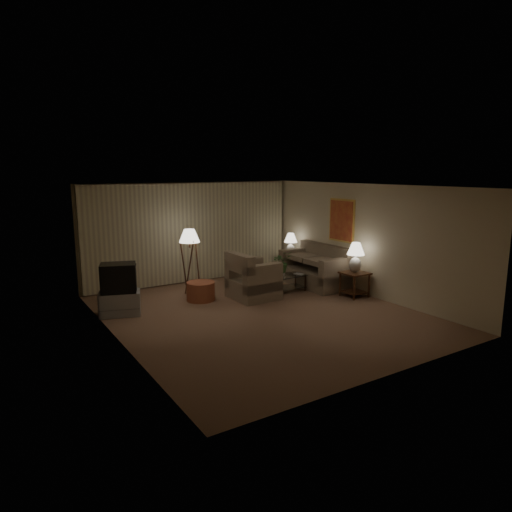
{
  "coord_description": "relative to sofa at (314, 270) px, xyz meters",
  "views": [
    {
      "loc": [
        -5.06,
        -7.82,
        3.03
      ],
      "look_at": [
        0.26,
        0.6,
        1.14
      ],
      "focal_mm": 32.0,
      "sensor_mm": 36.0,
      "label": 1
    }
  ],
  "objects": [
    {
      "name": "ground",
      "position": [
        -2.5,
        -1.28,
        -0.43
      ],
      "size": [
        7.0,
        7.0,
        0.0
      ],
      "primitive_type": "plane",
      "color": "#826048",
      "rests_on": "ground"
    },
    {
      "name": "room_shell",
      "position": [
        -2.48,
        0.23,
        1.32
      ],
      "size": [
        6.04,
        7.02,
        2.72
      ],
      "color": "beige",
      "rests_on": "ground"
    },
    {
      "name": "sofa",
      "position": [
        0.0,
        0.0,
        0.0
      ],
      "size": [
        1.94,
        1.0,
        0.85
      ],
      "rotation": [
        0.0,
        0.0,
        -1.58
      ],
      "color": "gray",
      "rests_on": "ground"
    },
    {
      "name": "armchair",
      "position": [
        -1.99,
        -0.16,
        0.01
      ],
      "size": [
        1.08,
        1.03,
        0.88
      ],
      "rotation": [
        0.0,
        0.0,
        1.59
      ],
      "color": "gray",
      "rests_on": "ground"
    },
    {
      "name": "side_table_near",
      "position": [
        0.15,
        -1.35,
        -0.01
      ],
      "size": [
        0.58,
        0.58,
        0.6
      ],
      "color": "#34180E",
      "rests_on": "ground"
    },
    {
      "name": "side_table_far",
      "position": [
        0.15,
        1.25,
        -0.03
      ],
      "size": [
        0.49,
        0.41,
        0.6
      ],
      "color": "#34180E",
      "rests_on": "ground"
    },
    {
      "name": "table_lamp_near",
      "position": [
        0.15,
        -1.35,
        0.6
      ],
      "size": [
        0.42,
        0.42,
        0.73
      ],
      "color": "silver",
      "rests_on": "side_table_near"
    },
    {
      "name": "table_lamp_far",
      "position": [
        0.15,
        1.25,
        0.55
      ],
      "size": [
        0.37,
        0.37,
        0.64
      ],
      "color": "silver",
      "rests_on": "side_table_far"
    },
    {
      "name": "coffee_table",
      "position": [
        -0.97,
        -0.1,
        -0.15
      ],
      "size": [
        1.01,
        0.55,
        0.41
      ],
      "color": "silver",
      "rests_on": "ground"
    },
    {
      "name": "tv_cabinet",
      "position": [
        -5.05,
        0.27,
        -0.18
      ],
      "size": [
        1.16,
        1.03,
        0.5
      ],
      "primitive_type": "cube",
      "rotation": [
        0.0,
        0.0,
        -0.33
      ],
      "color": "#969698",
      "rests_on": "ground"
    },
    {
      "name": "crt_tv",
      "position": [
        -5.05,
        0.27,
        0.38
      ],
      "size": [
        1.02,
        0.94,
        0.61
      ],
      "primitive_type": "cube",
      "rotation": [
        0.0,
        0.0,
        -0.33
      ],
      "color": "black",
      "rests_on": "tv_cabinet"
    },
    {
      "name": "floor_lamp",
      "position": [
        -3.02,
        1.17,
        0.4
      ],
      "size": [
        0.51,
        0.51,
        1.58
      ],
      "color": "#34180E",
      "rests_on": "ground"
    },
    {
      "name": "ottoman",
      "position": [
        -3.13,
        0.34,
        -0.21
      ],
      "size": [
        0.73,
        0.73,
        0.44
      ],
      "primitive_type": "cylinder",
      "rotation": [
        0.0,
        0.0,
        0.12
      ],
      "color": "#AE603B",
      "rests_on": "ground"
    },
    {
      "name": "vase",
      "position": [
        -1.12,
        -0.1,
        0.07
      ],
      "size": [
        0.2,
        0.2,
        0.17
      ],
      "primitive_type": "imported",
      "rotation": [
        0.0,
        0.0,
        -0.26
      ],
      "color": "silver",
      "rests_on": "coffee_table"
    },
    {
      "name": "flowers",
      "position": [
        -1.12,
        -0.1,
        0.42
      ],
      "size": [
        0.55,
        0.49,
        0.53
      ],
      "primitive_type": "imported",
      "rotation": [
        0.0,
        0.0,
        -0.18
      ],
      "color": "#39682E",
      "rests_on": "vase"
    },
    {
      "name": "book",
      "position": [
        -0.72,
        -0.2,
        -0.0
      ],
      "size": [
        0.24,
        0.28,
        0.02
      ],
      "primitive_type": "imported",
      "rotation": [
        0.0,
        0.0,
        0.32
      ],
      "color": "olive",
      "rests_on": "coffee_table"
    }
  ]
}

